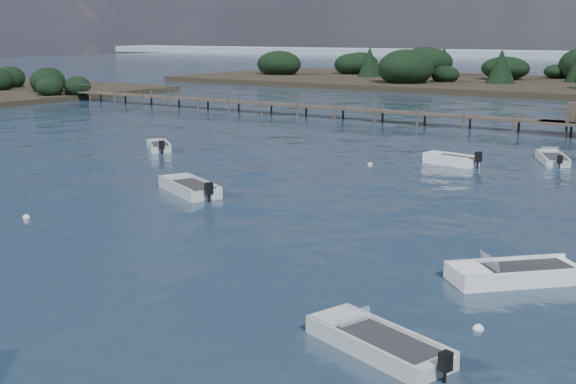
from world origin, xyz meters
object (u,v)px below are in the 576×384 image
Objects in this scene: tender_far_grey at (159,148)px; tender_far_white at (451,161)px; dinghy_extra_a at (552,160)px; dinghy_mid_white_b at (516,276)px; dinghy_mid_grey at (189,189)px; jetty at (302,106)px; dinghy_mid_white_a at (378,345)px.

tender_far_white is at bearing 17.27° from tender_far_grey.
dinghy_mid_white_b is (4.72, -24.19, 0.02)m from dinghy_extra_a.
dinghy_mid_white_b is (18.20, -4.39, -0.01)m from dinghy_mid_grey.
tender_far_white is 20.28m from tender_far_grey.
dinghy_extra_a is 1.14× the size of tender_far_white.
dinghy_extra_a is 0.07× the size of jetty.
jetty is at bearing 141.65° from tender_far_white.
dinghy_mid_white_a is 1.17× the size of tender_far_white.
dinghy_extra_a is at bearing 55.76° from dinghy_mid_grey.
tender_far_white is 22.09m from dinghy_mid_white_b.
dinghy_mid_grey is (-8.34, -15.38, -0.02)m from tender_far_white.
dinghy_extra_a is 1.27× the size of tender_far_grey.
dinghy_mid_white_a is at bearing -55.52° from jetty.
jetty is (-14.11, 33.15, 0.82)m from dinghy_mid_grey.
jetty reaches higher than dinghy_mid_white_b.
dinghy_mid_grey is 1.10× the size of dinghy_mid_white_b.
tender_far_white is (-8.42, 27.19, 0.05)m from dinghy_mid_white_a.
dinghy_mid_grey is at bearing -66.94° from jetty.
dinghy_extra_a is at bearing 40.69° from tender_far_white.
dinghy_mid_white_b is at bearing -78.96° from dinghy_extra_a.
jetty is (-3.09, 23.78, 0.82)m from tender_far_grey.
dinghy_mid_grey is at bearing -118.46° from tender_far_white.
dinghy_mid_grey is at bearing 144.84° from dinghy_mid_white_a.
dinghy_extra_a is at bearing 101.04° from dinghy_mid_white_b.
dinghy_mid_white_b is at bearing -25.21° from tender_far_grey.
dinghy_mid_white_a is 34.93m from tender_far_grey.
dinghy_mid_white_a is 20.51m from dinghy_mid_grey.
dinghy_extra_a is 26.63m from tender_far_grey.
tender_far_grey is (-19.36, -6.02, -0.01)m from tender_far_white.
dinghy_mid_white_a is 1.03× the size of dinghy_extra_a.
dinghy_mid_grey is at bearing -40.36° from tender_far_grey.
dinghy_mid_white_a is 7.56m from dinghy_mid_white_b.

